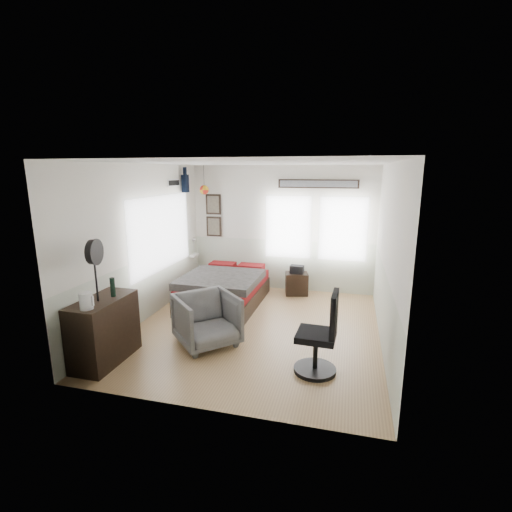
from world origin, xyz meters
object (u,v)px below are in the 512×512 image
object	(u,v)px
bed	(225,289)
nightstand	(297,284)
armchair	(207,320)
dresser	(104,330)
task_chair	(321,340)

from	to	relation	value
bed	nightstand	bearing A→B (deg)	36.41
bed	nightstand	world-z (taller)	bed
bed	armchair	bearing A→B (deg)	-78.81
armchair	nightstand	world-z (taller)	armchair
dresser	task_chair	size ratio (longest dim) A/B	0.90
bed	nightstand	size ratio (longest dim) A/B	4.25
armchair	task_chair	world-z (taller)	task_chair
bed	dresser	distance (m)	2.70
armchair	bed	bearing A→B (deg)	55.76
armchair	nightstand	size ratio (longest dim) A/B	1.85
bed	task_chair	bearing A→B (deg)	-45.68
bed	dresser	size ratio (longest dim) A/B	1.98
dresser	task_chair	xyz separation A→B (m)	(2.90, 0.42, 0.00)
bed	dresser	world-z (taller)	dresser
dresser	task_chair	bearing A→B (deg)	8.25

